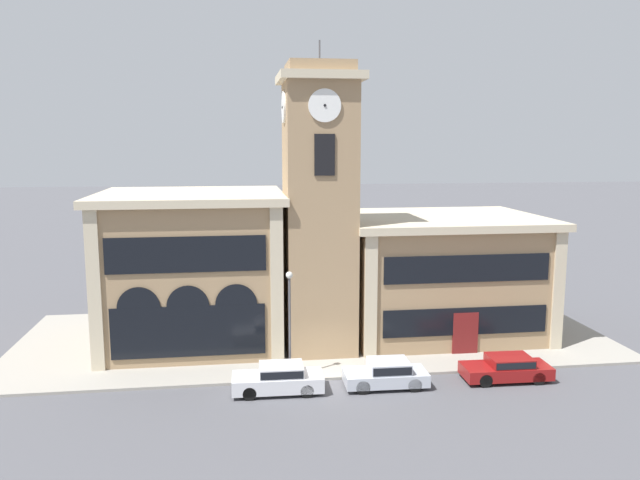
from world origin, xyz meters
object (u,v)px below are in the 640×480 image
parked_car_far (507,367)px  street_lamp (290,308)px  parked_car_mid (387,373)px  parked_car_near (279,378)px

parked_car_far → street_lamp: bearing=-6.7°
parked_car_mid → parked_car_far: (6.38, 0.00, -0.04)m
parked_car_near → street_lamp: 3.54m
parked_car_near → parked_car_mid: bearing=-178.6°
street_lamp → parked_car_mid: bearing=-18.5°
parked_car_far → street_lamp: street_lamp is taller
parked_car_far → street_lamp: (-11.12, 1.58, 3.15)m
parked_car_mid → street_lamp: street_lamp is taller
parked_car_mid → parked_car_far: 6.38m
parked_car_far → street_lamp: 11.66m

